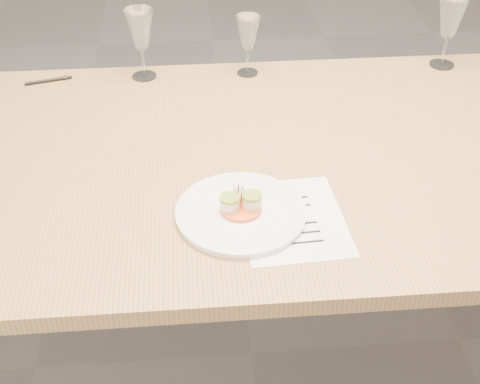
{
  "coord_description": "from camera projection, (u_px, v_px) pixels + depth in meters",
  "views": [
    {
      "loc": [
        -0.15,
        -1.35,
        1.66
      ],
      "look_at": [
        -0.05,
        -0.22,
        0.8
      ],
      "focal_mm": 50.0,
      "sensor_mm": 36.0,
      "label": 1
    }
  ],
  "objects": [
    {
      "name": "dining_table",
      "position": [
        254.0,
        176.0,
        1.68
      ],
      "size": [
        2.4,
        1.0,
        0.75
      ],
      "color": "#AF834C",
      "rests_on": "ground"
    },
    {
      "name": "ballpoint_pen",
      "position": [
        49.0,
        80.0,
        1.93
      ],
      "size": [
        0.13,
        0.05,
        0.01
      ],
      "rotation": [
        0.0,
        0.0,
        0.25
      ],
      "color": "black",
      "rests_on": "dining_table"
    },
    {
      "name": "wine_glass_2",
      "position": [
        248.0,
        34.0,
        1.9
      ],
      "size": [
        0.07,
        0.07,
        0.18
      ],
      "color": "white",
      "rests_on": "dining_table"
    },
    {
      "name": "wine_glass_3",
      "position": [
        451.0,
        18.0,
        1.93
      ],
      "size": [
        0.09,
        0.09,
        0.21
      ],
      "color": "white",
      "rests_on": "dining_table"
    },
    {
      "name": "recipe_sheet",
      "position": [
        292.0,
        219.0,
        1.44
      ],
      "size": [
        0.24,
        0.29,
        0.0
      ],
      "rotation": [
        0.0,
        0.0,
        0.06
      ],
      "color": "white",
      "rests_on": "dining_table"
    },
    {
      "name": "ground",
      "position": [
        251.0,
        353.0,
        2.09
      ],
      "size": [
        7.0,
        7.0,
        0.0
      ],
      "primitive_type": "plane",
      "color": "slate",
      "rests_on": "ground"
    },
    {
      "name": "wine_glass_1",
      "position": [
        140.0,
        31.0,
        1.88
      ],
      "size": [
        0.08,
        0.08,
        0.2
      ],
      "color": "white",
      "rests_on": "dining_table"
    },
    {
      "name": "dinner_plate",
      "position": [
        241.0,
        212.0,
        1.44
      ],
      "size": [
        0.28,
        0.28,
        0.07
      ],
      "rotation": [
        0.0,
        0.0,
        -0.18
      ],
      "color": "white",
      "rests_on": "dining_table"
    }
  ]
}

